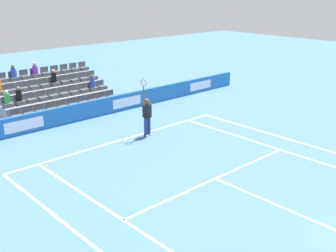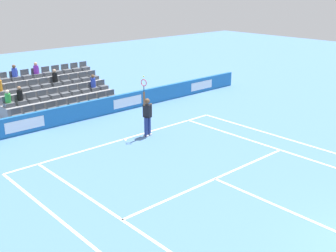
# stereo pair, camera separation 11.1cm
# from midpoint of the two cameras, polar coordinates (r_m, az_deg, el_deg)

# --- Properties ---
(line_baseline) EXTENTS (10.97, 0.10, 0.01)m
(line_baseline) POSITION_cam_midpoint_polar(r_m,az_deg,el_deg) (18.89, -5.91, -1.79)
(line_baseline) COLOR white
(line_baseline) RESTS_ON ground
(line_service) EXTENTS (8.23, 0.10, 0.01)m
(line_service) POSITION_cam_midpoint_polar(r_m,az_deg,el_deg) (15.15, 6.66, -7.19)
(line_service) COLOR white
(line_service) RESTS_ON ground
(line_centre_service) EXTENTS (0.10, 6.40, 0.01)m
(line_centre_service) POSITION_cam_midpoint_polar(r_m,az_deg,el_deg) (13.53, 17.06, -11.32)
(line_centre_service) COLOR white
(line_centre_service) RESTS_ON ground
(line_singles_sideline_left) EXTENTS (0.10, 11.89, 0.01)m
(line_singles_sideline_left) POSITION_cam_midpoint_polar(r_m,az_deg,el_deg) (12.37, -4.78, -13.50)
(line_singles_sideline_left) COLOR white
(line_singles_sideline_left) RESTS_ON ground
(line_singles_sideline_right) EXTENTS (0.10, 11.89, 0.01)m
(line_singles_sideline_right) POSITION_cam_midpoint_polar(r_m,az_deg,el_deg) (18.00, 16.49, -3.56)
(line_singles_sideline_right) COLOR white
(line_singles_sideline_right) RESTS_ON ground
(line_doubles_sideline_left) EXTENTS (0.10, 11.89, 0.01)m
(line_doubles_sideline_left) POSITION_cam_midpoint_polar(r_m,az_deg,el_deg) (11.74, -10.28, -15.74)
(line_doubles_sideline_left) COLOR white
(line_doubles_sideline_left) RESTS_ON ground
(line_doubles_sideline_right) EXTENTS (0.10, 11.89, 0.01)m
(line_doubles_sideline_right) POSITION_cam_midpoint_polar(r_m,az_deg,el_deg) (19.12, 18.67, -2.47)
(line_doubles_sideline_right) COLOR white
(line_doubles_sideline_right) RESTS_ON ground
(line_centre_mark) EXTENTS (0.10, 0.20, 0.01)m
(line_centre_mark) POSITION_cam_midpoint_polar(r_m,az_deg,el_deg) (18.81, -5.73, -1.87)
(line_centre_mark) COLOR white
(line_centre_mark) RESTS_ON ground
(sponsor_barrier) EXTENTS (23.80, 0.22, 0.92)m
(sponsor_barrier) POSITION_cam_midpoint_polar(r_m,az_deg,el_deg) (21.73, -11.83, 1.92)
(sponsor_barrier) COLOR #1E66AD
(sponsor_barrier) RESTS_ON ground
(tennis_player) EXTENTS (0.54, 0.41, 2.85)m
(tennis_player) POSITION_cam_midpoint_polar(r_m,az_deg,el_deg) (18.91, -2.69, 1.48)
(tennis_player) COLOR navy
(tennis_player) RESTS_ON ground
(stadium_stand) EXTENTS (6.20, 3.80, 2.54)m
(stadium_stand) POSITION_cam_midpoint_polar(r_m,az_deg,el_deg) (24.17, -15.48, 3.88)
(stadium_stand) COLOR gray
(stadium_stand) RESTS_ON ground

